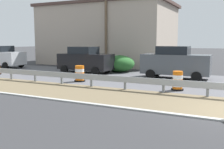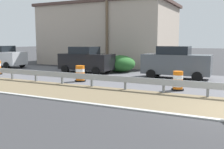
{
  "view_description": "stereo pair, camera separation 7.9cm",
  "coord_description": "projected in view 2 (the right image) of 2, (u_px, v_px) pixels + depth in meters",
  "views": [
    {
      "loc": [
        -10.17,
        0.23,
        2.6
      ],
      "look_at": [
        0.58,
        5.45,
        1.01
      ],
      "focal_mm": 41.47,
      "sensor_mm": 36.0,
      "label": 1
    },
    {
      "loc": [
        -10.13,
        0.16,
        2.6
      ],
      "look_at": [
        0.58,
        5.45,
        1.01
      ],
      "focal_mm": 41.47,
      "sensor_mm": 36.0,
      "label": 2
    }
  ],
  "objects": [
    {
      "name": "utility_pole_near",
      "position": [
        107.0,
        20.0,
        23.93
      ],
      "size": [
        0.24,
        1.8,
        8.57
      ],
      "color": "brown",
      "rests_on": "ground"
    },
    {
      "name": "car_trailing_near_lane",
      "position": [
        176.0,
        62.0,
        17.57
      ],
      "size": [
        1.99,
        4.55,
        2.21
      ],
      "rotation": [
        0.0,
        0.0,
        -1.56
      ],
      "color": "#4C5156",
      "rests_on": "ground"
    },
    {
      "name": "traffic_barrel_close",
      "position": [
        80.0,
        74.0,
        16.39
      ],
      "size": [
        0.7,
        0.7,
        1.01
      ],
      "color": "orange",
      "rests_on": "ground"
    },
    {
      "name": "car_distant_a",
      "position": [
        86.0,
        60.0,
        20.5
      ],
      "size": [
        2.12,
        4.32,
        2.1
      ],
      "rotation": [
        0.0,
        0.0,
        -1.59
      ],
      "color": "black",
      "rests_on": "ground"
    },
    {
      "name": "car_mid_far_lane",
      "position": [
        2.0,
        57.0,
        24.82
      ],
      "size": [
        2.11,
        4.68,
        2.08
      ],
      "rotation": [
        0.0,
        0.0,
        -1.58
      ],
      "color": "silver",
      "rests_on": "ground"
    },
    {
      "name": "traffic_barrel_nearest",
      "position": [
        178.0,
        82.0,
        13.46
      ],
      "size": [
        0.64,
        0.64,
        1.01
      ],
      "color": "orange",
      "rests_on": "ground"
    },
    {
      "name": "bush_roadside",
      "position": [
        120.0,
        64.0,
        21.36
      ],
      "size": [
        2.45,
        2.45,
        1.37
      ],
      "primitive_type": "ellipsoid",
      "color": "#286028",
      "rests_on": "ground"
    },
    {
      "name": "guardrail_median",
      "position": [
        185.0,
        84.0,
        12.28
      ],
      "size": [
        0.18,
        57.92,
        0.71
      ],
      "color": "#999EA3",
      "rests_on": "ground"
    },
    {
      "name": "roadside_shop_near",
      "position": [
        109.0,
        34.0,
        28.87
      ],
      "size": [
        8.94,
        14.12,
        6.47
      ],
      "color": "#AD9E8E",
      "rests_on": "ground"
    }
  ]
}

